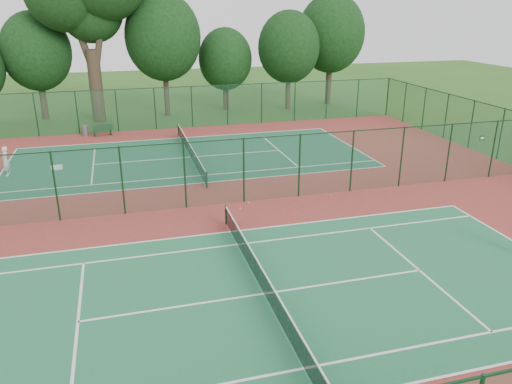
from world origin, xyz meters
TOP-DOWN VIEW (x-y plane):
  - ground at (0.00, 0.00)m, footprint 120.00×120.00m
  - red_pad at (0.00, 0.00)m, footprint 40.00×36.00m
  - court_near at (0.00, -9.00)m, footprint 23.77×10.97m
  - court_far at (0.00, 9.00)m, footprint 23.77×10.97m
  - fence_north at (0.00, 18.00)m, footprint 40.00×0.09m
  - fence_divider at (0.00, 0.00)m, footprint 40.00×0.09m
  - tennis_net_near at (0.00, -9.00)m, footprint 0.10×12.90m
  - tennis_net_far at (0.00, 9.00)m, footprint 0.10×12.90m
  - player_far at (-11.38, 8.08)m, footprint 0.49×0.70m
  - trash_bin at (-7.18, 17.16)m, footprint 0.55×0.55m
  - bench at (-5.83, 16.83)m, footprint 1.61×0.81m
  - kit_bag at (-8.60, 8.56)m, footprint 0.69×0.26m
  - stray_ball_a at (1.09, -0.95)m, footprint 0.07×0.07m
  - stray_ball_b at (6.35, -0.46)m, footprint 0.07×0.07m
  - stray_ball_c at (1.71, -0.32)m, footprint 0.07×0.07m
  - evergreen_row at (0.50, 24.25)m, footprint 39.00×5.00m

SIDE VIEW (x-z plane):
  - ground at x=0.00m, z-range 0.00..0.00m
  - evergreen_row at x=0.50m, z-range -6.00..6.00m
  - red_pad at x=0.00m, z-range 0.00..0.01m
  - court_near at x=0.00m, z-range 0.01..0.02m
  - court_far at x=0.00m, z-range 0.01..0.02m
  - stray_ball_b at x=6.35m, z-range 0.01..0.08m
  - stray_ball_a at x=1.09m, z-range 0.01..0.08m
  - stray_ball_c at x=1.71m, z-range 0.01..0.08m
  - kit_bag at x=-8.60m, z-range 0.01..0.27m
  - trash_bin at x=-7.18m, z-range 0.01..0.87m
  - bench at x=-5.83m, z-range 0.03..0.98m
  - tennis_net_near at x=0.00m, z-range 0.06..1.03m
  - tennis_net_far at x=0.00m, z-range 0.06..1.03m
  - player_far at x=-11.38m, z-range 0.02..1.84m
  - fence_north at x=0.00m, z-range 0.01..3.51m
  - fence_divider at x=0.00m, z-range 0.01..3.51m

